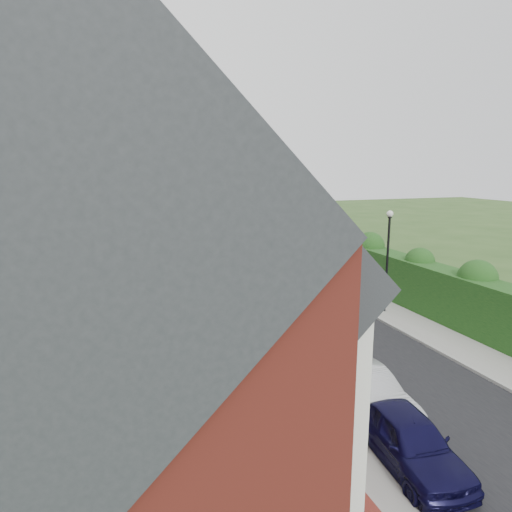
{
  "coord_description": "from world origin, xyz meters",
  "views": [
    {
      "loc": [
        -9.9,
        -14.53,
        7.32
      ],
      "look_at": [
        -1.49,
        9.56,
        2.2
      ],
      "focal_mm": 32.0,
      "sensor_mm": 36.0,
      "label": 1
    }
  ],
  "objects_px": {
    "car_silver_b": "(296,320)",
    "car_green": "(229,264)",
    "lamppost": "(388,249)",
    "car_white": "(252,295)",
    "horse_cart": "(269,262)",
    "horse": "(280,274)",
    "car_red": "(189,248)",
    "car_beige": "(182,238)",
    "car_grey": "(171,231)",
    "car_silver_a": "(366,390)",
    "car_black": "(171,225)",
    "car_navy": "(408,439)"
  },
  "relations": [
    {
      "from": "car_white",
      "to": "horse",
      "type": "bearing_deg",
      "value": 39.89
    },
    {
      "from": "car_red",
      "to": "horse_cart",
      "type": "relative_size",
      "value": 1.46
    },
    {
      "from": "car_silver_b",
      "to": "car_grey",
      "type": "bearing_deg",
      "value": 86.1
    },
    {
      "from": "car_beige",
      "to": "car_navy",
      "type": "bearing_deg",
      "value": -75.53
    },
    {
      "from": "lamppost",
      "to": "horse",
      "type": "height_order",
      "value": "lamppost"
    },
    {
      "from": "car_silver_a",
      "to": "car_silver_b",
      "type": "relative_size",
      "value": 0.78
    },
    {
      "from": "car_white",
      "to": "car_black",
      "type": "distance_m",
      "value": 29.78
    },
    {
      "from": "car_beige",
      "to": "car_black",
      "type": "xyz_separation_m",
      "value": [
        0.64,
        10.6,
        -0.11
      ]
    },
    {
      "from": "car_black",
      "to": "horse_cart",
      "type": "height_order",
      "value": "horse_cart"
    },
    {
      "from": "car_navy",
      "to": "car_white",
      "type": "relative_size",
      "value": 0.84
    },
    {
      "from": "car_white",
      "to": "car_red",
      "type": "xyz_separation_m",
      "value": [
        -0.38,
        14.8,
        -0.02
      ]
    },
    {
      "from": "car_green",
      "to": "car_red",
      "type": "relative_size",
      "value": 1.0
    },
    {
      "from": "car_green",
      "to": "car_black",
      "type": "bearing_deg",
      "value": 77.0
    },
    {
      "from": "car_green",
      "to": "horse",
      "type": "relative_size",
      "value": 2.2
    },
    {
      "from": "car_grey",
      "to": "car_red",
      "type": "bearing_deg",
      "value": -91.0
    },
    {
      "from": "car_beige",
      "to": "car_grey",
      "type": "relative_size",
      "value": 0.99
    },
    {
      "from": "lamppost",
      "to": "car_silver_a",
      "type": "xyz_separation_m",
      "value": [
        -6.01,
        -7.7,
        -2.64
      ]
    },
    {
      "from": "car_navy",
      "to": "car_grey",
      "type": "relative_size",
      "value": 0.72
    },
    {
      "from": "car_silver_b",
      "to": "car_beige",
      "type": "xyz_separation_m",
      "value": [
        -0.79,
        23.48,
        0.04
      ]
    },
    {
      "from": "car_navy",
      "to": "car_green",
      "type": "relative_size",
      "value": 0.98
    },
    {
      "from": "car_silver_b",
      "to": "car_green",
      "type": "bearing_deg",
      "value": 82.34
    },
    {
      "from": "horse",
      "to": "car_red",
      "type": "bearing_deg",
      "value": -72.28
    },
    {
      "from": "car_grey",
      "to": "horse_cart",
      "type": "relative_size",
      "value": 2.0
    },
    {
      "from": "car_navy",
      "to": "horse",
      "type": "relative_size",
      "value": 2.16
    },
    {
      "from": "horse",
      "to": "lamppost",
      "type": "bearing_deg",
      "value": 115.91
    },
    {
      "from": "car_green",
      "to": "horse",
      "type": "height_order",
      "value": "horse"
    },
    {
      "from": "car_navy",
      "to": "car_silver_a",
      "type": "xyz_separation_m",
      "value": [
        0.39,
        2.5,
        -0.01
      ]
    },
    {
      "from": "car_silver_b",
      "to": "car_navy",
      "type": "bearing_deg",
      "value": -101.98
    },
    {
      "from": "horse_cart",
      "to": "car_green",
      "type": "bearing_deg",
      "value": 131.32
    },
    {
      "from": "lamppost",
      "to": "car_navy",
      "type": "relative_size",
      "value": 1.3
    },
    {
      "from": "lamppost",
      "to": "car_silver_b",
      "type": "distance_m",
      "value": 6.16
    },
    {
      "from": "lamppost",
      "to": "car_white",
      "type": "distance_m",
      "value": 7.22
    },
    {
      "from": "car_beige",
      "to": "horse",
      "type": "height_order",
      "value": "horse"
    },
    {
      "from": "car_green",
      "to": "horse",
      "type": "bearing_deg",
      "value": -78.98
    },
    {
      "from": "car_silver_a",
      "to": "horse",
      "type": "height_order",
      "value": "horse"
    },
    {
      "from": "lamppost",
      "to": "car_silver_b",
      "type": "xyz_separation_m",
      "value": [
        -5.44,
        -1.3,
        -2.58
      ]
    },
    {
      "from": "car_green",
      "to": "car_grey",
      "type": "bearing_deg",
      "value": 80.33
    },
    {
      "from": "car_silver_a",
      "to": "horse",
      "type": "bearing_deg",
      "value": 77.23
    },
    {
      "from": "car_white",
      "to": "car_green",
      "type": "height_order",
      "value": "car_green"
    },
    {
      "from": "car_silver_a",
      "to": "car_beige",
      "type": "height_order",
      "value": "car_beige"
    },
    {
      "from": "car_beige",
      "to": "car_green",
      "type": "bearing_deg",
      "value": -69.34
    },
    {
      "from": "car_white",
      "to": "car_grey",
      "type": "relative_size",
      "value": 0.85
    },
    {
      "from": "car_silver_a",
      "to": "horse_cart",
      "type": "height_order",
      "value": "horse_cart"
    },
    {
      "from": "car_beige",
      "to": "horse",
      "type": "relative_size",
      "value": 2.98
    },
    {
      "from": "car_grey",
      "to": "horse",
      "type": "height_order",
      "value": "car_grey"
    },
    {
      "from": "car_red",
      "to": "horse_cart",
      "type": "bearing_deg",
      "value": -69.16
    },
    {
      "from": "lamppost",
      "to": "car_red",
      "type": "height_order",
      "value": "lamppost"
    },
    {
      "from": "car_silver_b",
      "to": "car_red",
      "type": "bearing_deg",
      "value": 87.04
    },
    {
      "from": "lamppost",
      "to": "horse",
      "type": "bearing_deg",
      "value": 114.88
    },
    {
      "from": "car_black",
      "to": "car_silver_b",
      "type": "bearing_deg",
      "value": -85.04
    }
  ]
}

